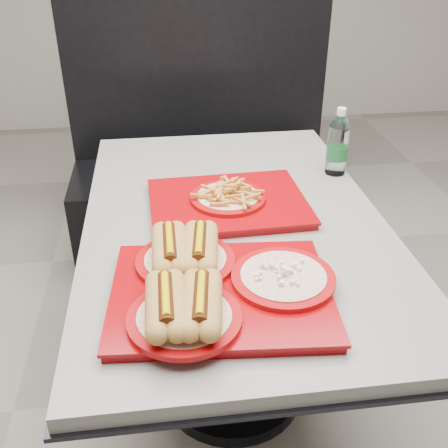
{
  "coord_description": "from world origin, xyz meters",
  "views": [
    {
      "loc": [
        -0.21,
        -1.38,
        1.54
      ],
      "look_at": [
        -0.05,
        -0.18,
        0.83
      ],
      "focal_mm": 42.0,
      "sensor_mm": 36.0,
      "label": 1
    }
  ],
  "objects": [
    {
      "name": "ground",
      "position": [
        0.0,
        0.0,
        0.0
      ],
      "size": [
        6.0,
        6.0,
        0.0
      ],
      "primitive_type": "plane",
      "color": "gray",
      "rests_on": "ground"
    },
    {
      "name": "diner_table",
      "position": [
        0.0,
        0.0,
        0.58
      ],
      "size": [
        0.92,
        1.42,
        0.75
      ],
      "color": "black",
      "rests_on": "ground"
    },
    {
      "name": "booth_bench",
      "position": [
        0.0,
        1.09,
        0.4
      ],
      "size": [
        1.3,
        0.57,
        1.35
      ],
      "color": "black",
      "rests_on": "ground"
    },
    {
      "name": "tray_near",
      "position": [
        -0.11,
        -0.39,
        0.79
      ],
      "size": [
        0.56,
        0.47,
        0.11
      ],
      "rotation": [
        0.0,
        0.0,
        -0.08
      ],
      "color": "#880308",
      "rests_on": "diner_table"
    },
    {
      "name": "tray_far",
      "position": [
        -0.01,
        0.06,
        0.78
      ],
      "size": [
        0.5,
        0.4,
        0.1
      ],
      "rotation": [
        0.0,
        0.0,
        0.04
      ],
      "color": "#880308",
      "rests_on": "diner_table"
    },
    {
      "name": "water_bottle",
      "position": [
        0.4,
        0.27,
        0.85
      ],
      "size": [
        0.07,
        0.07,
        0.24
      ],
      "rotation": [
        0.0,
        0.0,
        -0.37
      ],
      "color": "silver",
      "rests_on": "diner_table"
    }
  ]
}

